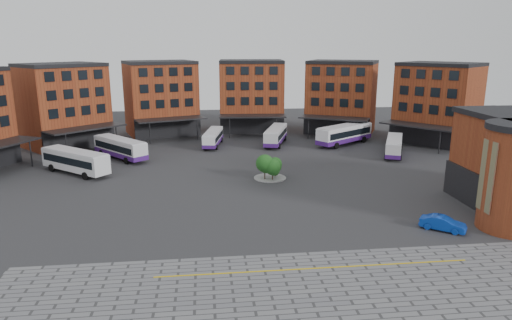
{
  "coord_description": "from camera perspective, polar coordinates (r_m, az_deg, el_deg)",
  "views": [
    {
      "loc": [
        -6.66,
        -47.14,
        17.83
      ],
      "look_at": [
        -0.53,
        6.68,
        4.0
      ],
      "focal_mm": 32.0,
      "sensor_mm": 36.0,
      "label": 1
    }
  ],
  "objects": [
    {
      "name": "main_building",
      "position": [
        86.07,
        -5.23,
        7.18
      ],
      "size": [
        94.14,
        42.48,
        14.6
      ],
      "color": "brown",
      "rests_on": "ground"
    },
    {
      "name": "bus_b",
      "position": [
        75.77,
        -16.62,
        1.48
      ],
      "size": [
        9.61,
        10.51,
        3.27
      ],
      "rotation": [
        0.0,
        0.0,
        0.71
      ],
      "color": "silver",
      "rests_on": "ground"
    },
    {
      "name": "bus_f",
      "position": [
        78.23,
        16.87,
        1.71
      ],
      "size": [
        6.45,
        10.4,
        2.91
      ],
      "rotation": [
        0.0,
        0.0,
        -0.43
      ],
      "color": "white",
      "rests_on": "ground"
    },
    {
      "name": "ground",
      "position": [
        50.84,
        1.45,
        -6.21
      ],
      "size": [
        160.0,
        160.0,
        0.0
      ],
      "primitive_type": "plane",
      "color": "#28282B",
      "rests_on": "ground"
    },
    {
      "name": "yellow_line",
      "position": [
        38.6,
        7.42,
        -13.27
      ],
      "size": [
        26.0,
        0.15,
        0.02
      ],
      "primitive_type": "cube",
      "color": "gold",
      "rests_on": "paving_zone"
    },
    {
      "name": "bus_c",
      "position": [
        82.38,
        -5.39,
        2.83
      ],
      "size": [
        4.01,
        10.1,
        2.77
      ],
      "rotation": [
        0.0,
        0.0,
        -0.18
      ],
      "color": "white",
      "rests_on": "ground"
    },
    {
      "name": "blue_car",
      "position": [
        48.81,
        22.33,
        -7.34
      ],
      "size": [
        4.33,
        3.81,
        1.42
      ],
      "primitive_type": "imported",
      "rotation": [
        0.0,
        0.0,
        0.92
      ],
      "color": "#0E3CB8",
      "rests_on": "ground"
    },
    {
      "name": "bus_d",
      "position": [
        83.23,
        2.48,
        3.12
      ],
      "size": [
        5.9,
        11.26,
        3.11
      ],
      "rotation": [
        0.0,
        0.0,
        -0.32
      ],
      "color": "silver",
      "rests_on": "ground"
    },
    {
      "name": "bus_e",
      "position": [
        84.52,
        11.0,
        3.22
      ],
      "size": [
        12.03,
        9.66,
        3.57
      ],
      "rotation": [
        0.0,
        0.0,
        -0.96
      ],
      "color": "white",
      "rests_on": "ground"
    },
    {
      "name": "bus_a",
      "position": [
        69.07,
        -21.68,
        0.02
      ],
      "size": [
        10.78,
        9.59,
        3.33
      ],
      "rotation": [
        0.0,
        0.0,
        0.88
      ],
      "color": "silver",
      "rests_on": "ground"
    },
    {
      "name": "tree_island",
      "position": [
        61.4,
        1.77,
        -0.79
      ],
      "size": [
        4.4,
        4.4,
        3.49
      ],
      "color": "gray",
      "rests_on": "ground"
    }
  ]
}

